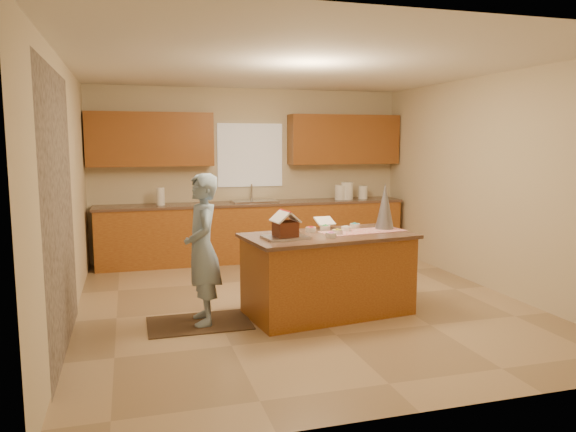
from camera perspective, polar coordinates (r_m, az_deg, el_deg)
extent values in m
plane|color=tan|center=(6.52, 1.35, -8.94)|extent=(5.50, 5.50, 0.00)
plane|color=silver|center=(6.30, 1.43, 15.30)|extent=(5.50, 5.50, 0.00)
plane|color=beige|center=(8.92, -3.98, 4.38)|extent=(5.50, 5.50, 0.00)
plane|color=beige|center=(3.76, 14.19, -0.49)|extent=(5.50, 5.50, 0.00)
plane|color=beige|center=(6.01, -22.00, 2.20)|extent=(5.50, 5.50, 0.00)
plane|color=beige|center=(7.42, 20.17, 3.24)|extent=(5.50, 5.50, 0.00)
plane|color=gray|center=(5.22, -22.58, 0.31)|extent=(0.00, 2.50, 2.50)
cube|color=white|center=(8.88, -3.95, 6.30)|extent=(1.05, 0.03, 1.00)
cube|color=#A16221|center=(8.73, -3.50, -1.70)|extent=(4.80, 0.60, 0.88)
cube|color=brown|center=(8.67, -3.53, 1.30)|extent=(4.85, 0.63, 0.04)
cube|color=brown|center=(8.53, -14.07, 7.71)|extent=(1.85, 0.35, 0.80)
cube|color=brown|center=(9.19, 5.81, 7.89)|extent=(1.85, 0.35, 0.80)
cube|color=silver|center=(8.67, -3.53, 1.23)|extent=(0.70, 0.45, 0.12)
cylinder|color=silver|center=(8.83, -3.79, 2.46)|extent=(0.03, 0.03, 0.28)
cube|color=#A16221|center=(6.03, 4.16, -6.20)|extent=(1.82, 1.08, 0.84)
cube|color=brown|center=(5.94, 4.20, -2.07)|extent=(1.91, 1.16, 0.04)
cube|color=#9E0B10|center=(6.15, 7.75, -1.58)|extent=(0.99, 0.47, 0.01)
cube|color=silver|center=(5.67, -0.28, -2.21)|extent=(0.48, 0.38, 0.02)
cube|color=white|center=(6.31, 3.82, -0.53)|extent=(0.23, 0.19, 0.09)
cone|color=#ABABB7|center=(6.32, 10.01, 1.01)|extent=(0.24, 0.24, 0.53)
cube|color=black|center=(5.87, -9.19, -10.90)|extent=(1.05, 0.68, 0.01)
imported|color=#8BA9C6|center=(5.67, -8.86, -3.41)|extent=(0.38, 0.57, 1.54)
cylinder|color=white|center=(9.08, 5.41, 2.46)|extent=(0.18, 0.18, 0.24)
cylinder|color=white|center=(9.12, 6.14, 2.62)|extent=(0.20, 0.20, 0.28)
cylinder|color=white|center=(9.24, 7.78, 2.45)|extent=(0.15, 0.15, 0.22)
cylinder|color=white|center=(8.45, -13.08, 1.98)|extent=(0.12, 0.12, 0.26)
cube|color=#592317|center=(5.65, -0.28, -1.33)|extent=(0.24, 0.26, 0.15)
cube|color=white|center=(5.61, -0.85, -0.07)|extent=(0.17, 0.28, 0.12)
cube|color=white|center=(5.66, 0.29, 0.00)|extent=(0.17, 0.28, 0.12)
cylinder|color=red|center=(5.63, -0.28, 0.52)|extent=(0.05, 0.27, 0.02)
cylinder|color=yellow|center=(5.92, 5.15, -1.67)|extent=(0.11, 0.11, 0.05)
cylinder|color=red|center=(6.07, 2.38, -1.41)|extent=(0.11, 0.11, 0.05)
cylinder|color=white|center=(6.14, 6.06, -1.34)|extent=(0.11, 0.11, 0.05)
cylinder|color=#FF78D8|center=(5.73, 4.48, -1.97)|extent=(0.11, 0.11, 0.05)
cylinder|color=green|center=(6.21, 3.86, -1.22)|extent=(0.11, 0.11, 0.05)
cylinder|color=#2FA9B1|center=(6.38, 6.95, -1.02)|extent=(0.11, 0.11, 0.05)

